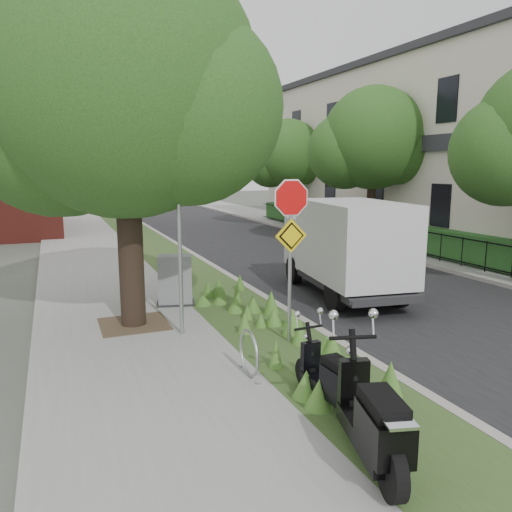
{
  "coord_description": "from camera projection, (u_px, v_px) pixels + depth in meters",
  "views": [
    {
      "loc": [
        -5.46,
        -7.63,
        3.43
      ],
      "look_at": [
        -0.96,
        3.34,
        1.3
      ],
      "focal_mm": 35.0,
      "sensor_mm": 36.0,
      "label": 1
    }
  ],
  "objects": [
    {
      "name": "hedge_far",
      "position": [
        387.0,
        231.0,
        21.53
      ],
      "size": [
        1.0,
        24.0,
        1.1
      ],
      "primitive_type": "cube",
      "color": "#1B4C1D",
      "rests_on": "footpath_far"
    },
    {
      "name": "scooter_near",
      "position": [
        375.0,
        431.0,
        5.43
      ],
      "size": [
        0.76,
        1.98,
        0.96
      ],
      "color": "black",
      "rests_on": "ground"
    },
    {
      "name": "terrace_houses",
      "position": [
        457.0,
        150.0,
        22.26
      ],
      "size": [
        7.4,
        26.4,
        8.2
      ],
      "color": "beige",
      "rests_on": "ground"
    },
    {
      "name": "far_tree_b",
      "position": [
        371.0,
        144.0,
        20.56
      ],
      "size": [
        4.83,
        4.31,
        6.56
      ],
      "color": "black",
      "rests_on": "ground"
    },
    {
      "name": "verge",
      "position": [
        173.0,
        261.0,
        18.13
      ],
      "size": [
        2.0,
        60.0,
        0.12
      ],
      "primitive_type": "cube",
      "color": "#384D21",
      "rests_on": "ground"
    },
    {
      "name": "box_truck",
      "position": [
        346.0,
        244.0,
        13.15
      ],
      "size": [
        2.52,
        5.03,
        2.18
      ],
      "color": "#262628",
      "rests_on": "ground"
    },
    {
      "name": "ground",
      "position": [
        368.0,
        347.0,
        9.59
      ],
      "size": [
        120.0,
        120.0,
        0.0
      ],
      "primitive_type": "plane",
      "color": "#4C5147",
      "rests_on": "ground"
    },
    {
      "name": "bare_post",
      "position": [
        179.0,
        235.0,
        9.66
      ],
      "size": [
        0.08,
        0.08,
        4.0
      ],
      "color": "#A5A8AD",
      "rests_on": "ground"
    },
    {
      "name": "kerb_far",
      "position": [
        359.0,
        247.0,
        21.12
      ],
      "size": [
        0.2,
        60.0,
        0.13
      ],
      "primitive_type": "cube",
      "color": "#9E9991",
      "rests_on": "ground"
    },
    {
      "name": "utility_cabinet",
      "position": [
        175.0,
        281.0,
        12.1
      ],
      "size": [
        1.03,
        0.81,
        1.2
      ],
      "color": "#262628",
      "rests_on": "ground"
    },
    {
      "name": "kerb_near",
      "position": [
        200.0,
        259.0,
        18.5
      ],
      "size": [
        0.2,
        60.0,
        0.13
      ],
      "primitive_type": "cube",
      "color": "#9E9991",
      "rests_on": "ground"
    },
    {
      "name": "footpath_far",
      "position": [
        392.0,
        245.0,
        21.75
      ],
      "size": [
        3.2,
        60.0,
        0.12
      ],
      "primitive_type": "cube",
      "color": "gray",
      "rests_on": "ground"
    },
    {
      "name": "scooter_far",
      "position": [
        333.0,
        384.0,
        6.86
      ],
      "size": [
        0.36,
        1.58,
        0.75
      ],
      "color": "black",
      "rests_on": "ground"
    },
    {
      "name": "fence_far",
      "position": [
        374.0,
        232.0,
        21.27
      ],
      "size": [
        0.04,
        24.0,
        1.0
      ],
      "color": "black",
      "rests_on": "ground"
    },
    {
      "name": "far_tree_c",
      "position": [
        287.0,
        157.0,
        27.92
      ],
      "size": [
        4.37,
        3.89,
        5.93
      ],
      "color": "black",
      "rests_on": "ground"
    },
    {
      "name": "sidewalk_near",
      "position": [
        94.0,
        266.0,
        17.1
      ],
      "size": [
        3.5,
        60.0,
        0.12
      ],
      "primitive_type": "cube",
      "color": "gray",
      "rests_on": "ground"
    },
    {
      "name": "sign_assembly",
      "position": [
        291.0,
        227.0,
        9.19
      ],
      "size": [
        0.94,
        0.08,
        3.22
      ],
      "color": "#A5A8AD",
      "rests_on": "ground"
    },
    {
      "name": "bike_hoop",
      "position": [
        249.0,
        353.0,
        7.95
      ],
      "size": [
        0.06,
        0.78,
        0.77
      ],
      "color": "#A5A8AD",
      "rests_on": "ground"
    },
    {
      "name": "street_tree_main",
      "position": [
        119.0,
        96.0,
        9.83
      ],
      "size": [
        6.21,
        5.54,
        7.66
      ],
      "color": "black",
      "rests_on": "ground"
    },
    {
      "name": "road",
      "position": [
        285.0,
        254.0,
        19.82
      ],
      "size": [
        7.0,
        60.0,
        0.01
      ],
      "primitive_type": "cube",
      "color": "black",
      "rests_on": "ground"
    }
  ]
}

